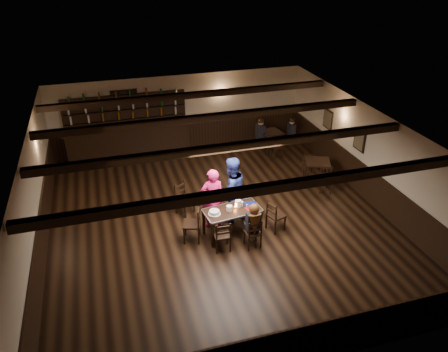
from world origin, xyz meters
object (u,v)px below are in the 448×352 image
object	(u,v)px
cake	(214,212)
man_blue	(231,190)
dining_table	(232,213)
woman_pink	(213,198)
chair_near_right	(254,232)
chair_near_left	(223,234)
bar_counter	(129,137)

from	to	relation	value
cake	man_blue	bearing A→B (deg)	48.09
dining_table	cake	bearing A→B (deg)	-173.53
dining_table	woman_pink	size ratio (longest dim) A/B	0.91
chair_near_right	man_blue	world-z (taller)	man_blue
chair_near_left	man_blue	world-z (taller)	man_blue
chair_near_right	man_blue	distance (m)	1.45
chair_near_left	woman_pink	size ratio (longest dim) A/B	0.50
woman_pink	man_blue	distance (m)	0.58
cake	woman_pink	bearing A→B (deg)	79.14
chair_near_left	chair_near_right	xyz separation A→B (m)	(0.77, -0.09, -0.02)
man_blue	bar_counter	world-z (taller)	bar_counter
chair_near_left	dining_table	bearing A→B (deg)	54.28
dining_table	woman_pink	distance (m)	0.67
chair_near_right	man_blue	xyz separation A→B (m)	(-0.16, 1.37, 0.45)
chair_near_left	chair_near_right	bearing A→B (deg)	-6.80
dining_table	chair_near_right	bearing A→B (deg)	-63.60
dining_table	chair_near_left	xyz separation A→B (m)	(-0.43, -0.60, -0.17)
dining_table	cake	xyz separation A→B (m)	(-0.49, -0.06, 0.13)
dining_table	bar_counter	xyz separation A→B (m)	(-2.06, 5.51, 0.06)
chair_near_left	bar_counter	xyz separation A→B (m)	(-1.63, 6.11, 0.23)
woman_pink	chair_near_left	bearing A→B (deg)	90.83
man_blue	cake	distance (m)	1.00
woman_pink	bar_counter	xyz separation A→B (m)	(-1.68, 4.98, -0.12)
woman_pink	cake	size ratio (longest dim) A/B	5.37
cake	dining_table	bearing A→B (deg)	6.47
chair_near_right	woman_pink	world-z (taller)	woman_pink
chair_near_left	man_blue	xyz separation A→B (m)	(0.61, 1.28, 0.43)
chair_near_left	cake	size ratio (longest dim) A/B	2.67
dining_table	woman_pink	world-z (taller)	woman_pink
chair_near_left	cake	distance (m)	0.62
bar_counter	dining_table	bearing A→B (deg)	-69.55
dining_table	bar_counter	world-z (taller)	bar_counter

